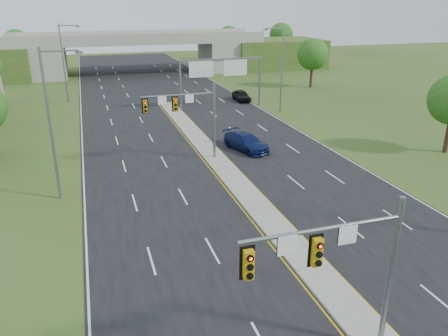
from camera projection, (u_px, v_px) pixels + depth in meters
name	position (u px, v px, depth m)	size (l,w,h in m)	color
road	(190.00, 130.00, 49.84)	(24.00, 160.00, 0.02)	black
median	(221.00, 165.00, 39.12)	(2.00, 54.00, 0.16)	gray
lane_markings	(198.00, 147.00, 44.24)	(23.72, 160.00, 0.01)	gold
signal_mast_near	(345.00, 261.00, 16.28)	(6.62, 0.60, 7.00)	slate
signal_mast_far	(190.00, 111.00, 38.55)	(6.62, 0.60, 7.00)	slate
sign_gantry	(220.00, 69.00, 58.69)	(11.58, 0.44, 6.67)	slate
overpass	(138.00, 55.00, 88.66)	(80.00, 14.00, 8.10)	gray
lightpole_l_mid	(52.00, 119.00, 30.56)	(2.85, 0.25, 11.00)	slate
lightpole_l_far	(65.00, 60.00, 61.74)	(2.85, 0.25, 11.00)	slate
lightpole_r_far	(281.00, 66.00, 55.86)	(2.85, 0.25, 11.00)	slate
tree_r_mid	(313.00, 54.00, 73.01)	(5.20, 5.20, 8.12)	#382316
tree_back_b	(17.00, 43.00, 93.67)	(5.60, 5.60, 8.32)	#382316
tree_back_c	(229.00, 38.00, 107.18)	(5.60, 5.60, 8.32)	#382316
tree_back_d	(281.00, 35.00, 111.01)	(6.00, 6.00, 8.85)	#382316
car_far_b	(246.00, 142.00, 43.00)	(2.26, 5.57, 1.62)	#0C1548
car_far_c	(241.00, 95.00, 64.49)	(1.85, 4.61, 1.57)	black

